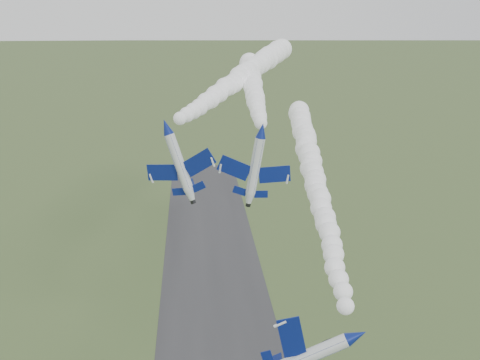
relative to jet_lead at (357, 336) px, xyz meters
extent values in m
cylinder|color=silver|center=(-0.03, 0.10, -0.02)|extent=(2.35, 7.51, 1.77)
cone|color=silver|center=(0.32, 4.57, -0.02)|extent=(1.89, 1.72, 1.77)
cylinder|color=black|center=(0.39, 5.45, -0.02)|extent=(0.93, 0.60, 0.90)
ellipsoid|color=black|center=(0.26, -1.84, 0.20)|extent=(1.38, 2.62, 1.18)
cube|color=navy|center=(-1.26, 0.90, 2.29)|extent=(2.07, 2.26, 3.68)
cube|color=navy|center=(1.07, 0.71, -2.44)|extent=(2.07, 2.26, 3.68)
cube|color=navy|center=(-0.36, 3.83, 1.24)|extent=(0.93, 1.03, 1.62)
cube|color=navy|center=(0.88, 3.73, -1.28)|extent=(0.93, 1.03, 1.62)
cube|color=navy|center=(1.27, 3.49, 0.49)|extent=(1.89, 1.54, 0.95)
cylinder|color=silver|center=(-17.75, 25.41, 14.37)|extent=(4.20, 7.63, 1.70)
cone|color=navy|center=(-19.39, 20.97, 14.37)|extent=(2.27, 2.43, 1.70)
cone|color=silver|center=(-16.17, 29.68, 14.37)|extent=(2.15, 2.10, 1.70)
cylinder|color=black|center=(-15.86, 30.52, 14.37)|extent=(0.99, 0.80, 0.86)
ellipsoid|color=black|center=(-18.57, 23.65, 14.84)|extent=(1.95, 2.81, 1.13)
cube|color=navy|center=(-19.84, 26.94, 13.39)|extent=(4.43, 3.38, 1.43)
cube|color=navy|center=(-15.08, 25.18, 15.10)|extent=(4.43, 3.38, 1.43)
cube|color=navy|center=(-17.72, 29.40, 13.91)|extent=(1.96, 1.52, 0.66)
cube|color=navy|center=(-15.18, 28.46, 14.83)|extent=(1.96, 1.52, 0.66)
cube|color=navy|center=(-16.87, 28.85, 15.47)|extent=(1.18, 1.59, 1.90)
cylinder|color=silver|center=(-5.60, 25.90, 13.53)|extent=(2.19, 7.69, 1.56)
cone|color=navy|center=(-6.00, 21.13, 13.53)|extent=(1.72, 2.11, 1.56)
cone|color=silver|center=(-5.21, 30.49, 13.53)|extent=(1.69, 1.75, 1.56)
cylinder|color=black|center=(-5.13, 31.39, 13.53)|extent=(0.83, 0.61, 0.79)
ellipsoid|color=black|center=(-5.68, 23.95, 14.04)|extent=(1.26, 2.68, 1.04)
cube|color=navy|center=(-8.22, 26.85, 13.85)|extent=(4.29, 2.51, 0.81)
cube|color=navy|center=(-2.90, 26.40, 12.95)|extent=(4.29, 2.51, 0.81)
cube|color=navy|center=(-6.70, 29.80, 13.77)|extent=(1.87, 1.14, 0.39)
cube|color=navy|center=(-3.86, 29.56, 13.30)|extent=(1.87, 1.14, 0.39)
cube|color=navy|center=(-5.10, 29.45, 14.69)|extent=(0.56, 1.48, 1.98)
camera|label=1|loc=(-14.56, -40.92, 28.82)|focal=40.00mm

